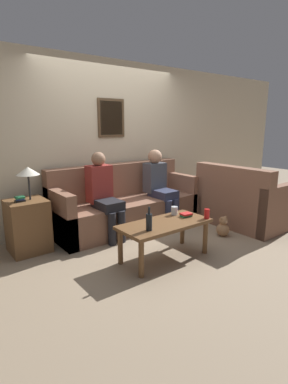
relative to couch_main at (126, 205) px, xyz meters
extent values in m
plane|color=gray|center=(0.00, -0.50, -0.34)|extent=(16.00, 16.00, 0.00)
cube|color=beige|center=(0.00, 0.43, 0.96)|extent=(9.00, 0.06, 2.60)
cube|color=#4C3823|center=(0.00, 0.39, 1.36)|extent=(0.48, 0.02, 0.60)
cube|color=silver|center=(0.00, 0.38, 1.36)|extent=(0.40, 0.01, 0.52)
cube|color=brown|center=(0.00, -0.06, -0.11)|extent=(2.38, 0.83, 0.45)
cube|color=brown|center=(0.00, 0.25, 0.38)|extent=(2.38, 0.20, 0.53)
cube|color=brown|center=(-1.12, -0.06, 0.03)|extent=(0.14, 0.83, 0.74)
cube|color=brown|center=(1.12, -0.06, 0.03)|extent=(0.14, 0.83, 0.74)
cube|color=brown|center=(1.55, -1.08, -0.11)|extent=(0.83, 1.32, 0.45)
cube|color=brown|center=(1.24, -1.08, 0.38)|extent=(0.20, 1.32, 0.53)
cube|color=brown|center=(1.55, -1.67, 0.03)|extent=(0.83, 0.14, 0.74)
cube|color=brown|center=(1.55, -0.49, 0.03)|extent=(0.83, 0.14, 0.74)
cube|color=brown|center=(-0.30, -1.27, 0.10)|extent=(1.13, 0.53, 0.04)
cylinder|color=brown|center=(-0.81, -1.48, -0.13)|extent=(0.06, 0.06, 0.42)
cylinder|color=brown|center=(0.20, -1.48, -0.13)|extent=(0.06, 0.06, 0.42)
cylinder|color=brown|center=(-0.81, -1.07, -0.13)|extent=(0.06, 0.06, 0.42)
cylinder|color=brown|center=(0.20, -1.07, -0.13)|extent=(0.06, 0.06, 0.42)
cube|color=brown|center=(-1.55, -0.04, 0.00)|extent=(0.47, 0.47, 0.68)
cylinder|color=#262628|center=(-1.49, -0.04, 0.51)|extent=(0.02, 0.02, 0.34)
cone|color=beige|center=(-1.49, -0.04, 0.70)|extent=(0.28, 0.28, 0.10)
cube|color=black|center=(-1.62, -0.07, 0.35)|extent=(0.12, 0.08, 0.02)
cube|color=navy|center=(-1.62, -0.07, 0.37)|extent=(0.10, 0.09, 0.02)
cube|color=#237547|center=(-1.62, -0.07, 0.39)|extent=(0.11, 0.10, 0.02)
cylinder|color=black|center=(-0.62, -1.37, 0.21)|extent=(0.07, 0.07, 0.19)
cylinder|color=black|center=(-0.62, -1.37, 0.35)|extent=(0.03, 0.03, 0.08)
cylinder|color=silver|center=(0.00, -1.11, 0.17)|extent=(0.08, 0.08, 0.11)
cube|color=#237547|center=(0.06, -1.26, 0.13)|extent=(0.15, 0.10, 0.02)
cube|color=red|center=(0.06, -1.26, 0.15)|extent=(0.15, 0.12, 0.02)
cylinder|color=red|center=(0.21, -1.48, 0.18)|extent=(0.07, 0.07, 0.12)
cube|color=black|center=(-0.51, -0.30, 0.16)|extent=(0.31, 0.45, 0.14)
cylinder|color=black|center=(-0.59, -0.53, -0.11)|extent=(0.11, 0.11, 0.45)
cylinder|color=black|center=(-0.44, -0.53, -0.11)|extent=(0.11, 0.11, 0.45)
cube|color=maroon|center=(-0.51, -0.07, 0.43)|extent=(0.34, 0.22, 0.53)
sphere|color=#8C664C|center=(-0.51, -0.07, 0.78)|extent=(0.20, 0.20, 0.20)
cube|color=#2D334C|center=(0.54, -0.28, 0.16)|extent=(0.31, 0.43, 0.14)
cylinder|color=#2D334C|center=(0.46, -0.50, -0.11)|extent=(0.11, 0.11, 0.45)
cylinder|color=#2D334C|center=(0.61, -0.50, -0.11)|extent=(0.11, 0.11, 0.45)
cube|color=#474C56|center=(0.54, -0.06, 0.40)|extent=(0.34, 0.22, 0.48)
sphere|color=tan|center=(0.54, -0.06, 0.75)|extent=(0.23, 0.23, 0.23)
sphere|color=#A87A51|center=(0.87, -1.23, -0.25)|extent=(0.19, 0.19, 0.19)
sphere|color=#A87A51|center=(0.87, -1.23, -0.11)|extent=(0.12, 0.12, 0.12)
sphere|color=#A87A51|center=(0.83, -1.23, -0.07)|extent=(0.04, 0.04, 0.04)
sphere|color=#A87A51|center=(0.92, -1.23, -0.07)|extent=(0.04, 0.04, 0.04)
sphere|color=tan|center=(0.87, -1.28, -0.11)|extent=(0.05, 0.05, 0.05)
camera|label=1|loc=(-2.58, -3.82, 1.27)|focal=28.00mm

